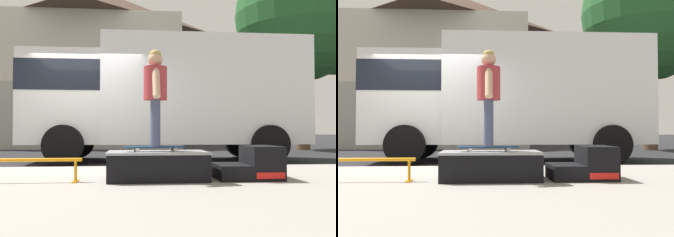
# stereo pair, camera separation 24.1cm
# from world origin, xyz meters

# --- Properties ---
(ground_plane) EXTENTS (140.00, 140.00, 0.00)m
(ground_plane) POSITION_xyz_m (0.00, 0.00, 0.00)
(ground_plane) COLOR black
(sidewalk_slab) EXTENTS (50.00, 5.00, 0.12)m
(sidewalk_slab) POSITION_xyz_m (0.00, -3.00, 0.06)
(sidewalk_slab) COLOR gray
(sidewalk_slab) RESTS_ON ground
(skate_box) EXTENTS (1.30, 0.79, 0.37)m
(skate_box) POSITION_xyz_m (1.34, -2.52, 0.32)
(skate_box) COLOR black
(skate_box) RESTS_ON sidewalk_slab
(kicker_ramp) EXTENTS (0.84, 0.71, 0.44)m
(kicker_ramp) POSITION_xyz_m (2.62, -2.52, 0.30)
(kicker_ramp) COLOR black
(kicker_ramp) RESTS_ON sidewalk_slab
(grind_rail) EXTENTS (1.37, 0.28, 0.30)m
(grind_rail) POSITION_xyz_m (-0.31, -2.61, 0.34)
(grind_rail) COLOR orange
(grind_rail) RESTS_ON sidewalk_slab
(skateboard) EXTENTS (0.80, 0.30, 0.07)m
(skateboard) POSITION_xyz_m (1.31, -2.56, 0.55)
(skateboard) COLOR navy
(skateboard) RESTS_ON skate_box
(skater_kid) EXTENTS (0.31, 0.65, 1.27)m
(skater_kid) POSITION_xyz_m (1.31, -2.56, 1.31)
(skater_kid) COLOR #3F4766
(skater_kid) RESTS_ON skateboard
(box_truck) EXTENTS (6.91, 2.63, 3.05)m
(box_truck) POSITION_xyz_m (1.82, 2.20, 1.70)
(box_truck) COLOR white
(box_truck) RESTS_ON ground
(street_tree_main) EXTENTS (5.94, 5.40, 8.21)m
(street_tree_main) POSITION_xyz_m (8.24, 7.29, 5.34)
(street_tree_main) COLOR brown
(street_tree_main) RESTS_ON ground
(house_behind) EXTENTS (9.54, 8.23, 8.40)m
(house_behind) POSITION_xyz_m (-1.31, 12.49, 4.24)
(house_behind) COLOR beige
(house_behind) RESTS_ON ground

